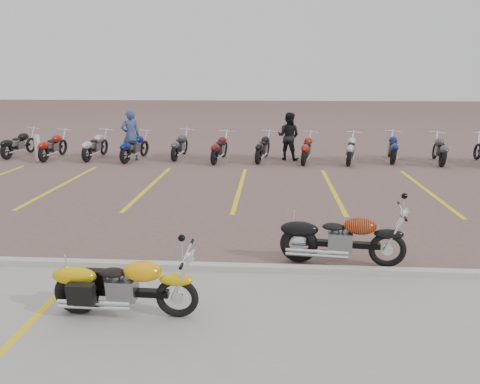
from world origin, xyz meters
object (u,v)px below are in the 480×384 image
Objects in this scene: bollard at (38,148)px; person_a at (131,135)px; yellow_cruiser at (123,288)px; flame_cruiser at (339,241)px; person_b at (288,136)px.

person_a is at bearing 5.45° from bollard.
person_a is at bearing 107.21° from yellow_cruiser.
yellow_cruiser is at bearing -141.72° from flame_cruiser.
bollard reaches higher than yellow_cruiser.
bollard is (-10.19, 9.47, 0.06)m from flame_cruiser.
person_a is 6.08m from person_b.
flame_cruiser reaches higher than yellow_cruiser.
yellow_cruiser is 13.43m from bollard.
person_b is 1.84× the size of bollard.
person_a is at bearing 26.07° from person_b.
person_b reaches higher than yellow_cruiser.
person_a is (-3.39, 11.83, 0.55)m from yellow_cruiser.
person_a reaches higher than flame_cruiser.
person_a is 1.05× the size of person_b.
yellow_cruiser is 1.05× the size of person_a.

